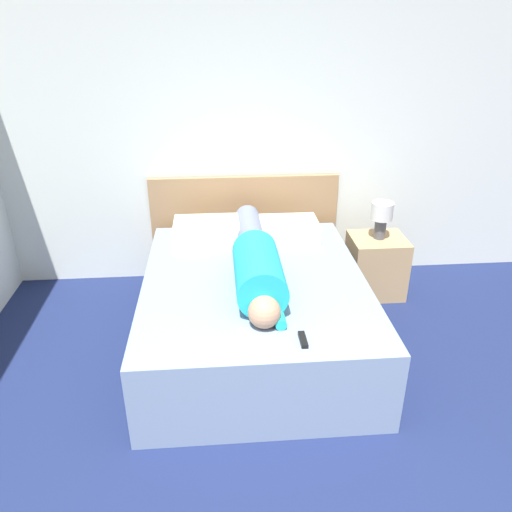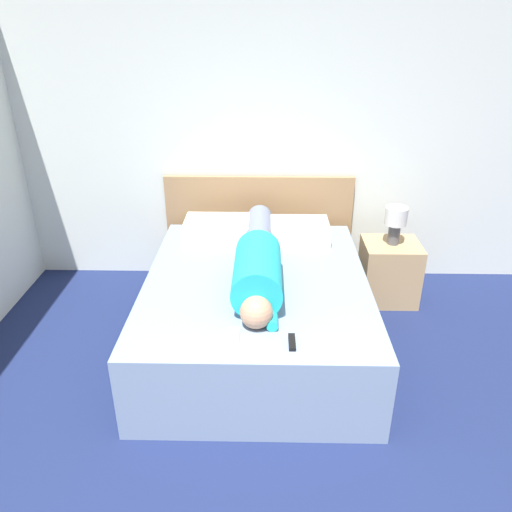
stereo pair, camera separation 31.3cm
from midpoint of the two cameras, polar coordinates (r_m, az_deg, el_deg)
The scene contains 10 objects.
wall_back at distance 4.54m, azimuth -2.34°, elevation 13.01°, with size 5.67×0.06×2.60m.
bed at distance 3.79m, azimuth -2.57°, elevation -6.40°, with size 1.61×2.01×0.58m.
headboard at distance 4.72m, azimuth -3.20°, elevation 3.23°, with size 1.73×0.04×0.99m.
nightstand at distance 4.58m, azimuth 11.64°, elevation -1.13°, with size 0.48×0.43×0.54m.
table_lamp at distance 4.39m, azimuth 12.20°, elevation 4.51°, with size 0.19×0.19×0.33m.
person_lying at distance 3.56m, azimuth -2.50°, elevation -0.68°, with size 0.33×1.69×0.33m.
pillow_near_headboard at distance 4.24m, azimuth -7.72°, elevation 2.79°, with size 0.56×0.39×0.17m.
pillow_second at distance 4.26m, azimuth 1.44°, elevation 3.00°, with size 0.53×0.39×0.15m.
tv_remote at distance 2.97m, azimuth 2.35°, elevation -9.62°, with size 0.04×0.15×0.02m.
cell_phone at distance 3.02m, azimuth -4.42°, elevation -9.08°, with size 0.06×0.13×0.01m.
Camera 1 is at (-0.34, -1.11, 2.32)m, focal length 35.00 mm.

